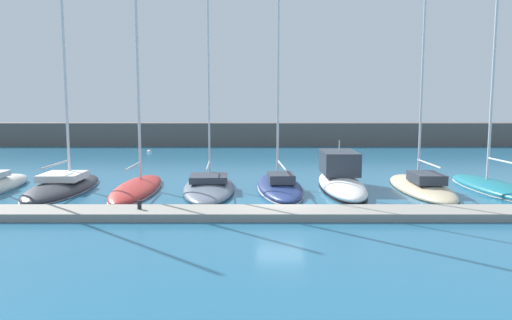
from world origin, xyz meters
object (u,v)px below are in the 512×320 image
(sailboat_charcoal_second, at_px, (62,186))
(sailboat_navy_fifth, at_px, (279,184))
(sailboat_sand_seventh, at_px, (421,186))
(sailboat_slate_fourth, at_px, (209,186))
(motorboat_white_sixth, at_px, (340,178))
(sailboat_red_third, at_px, (136,184))
(mooring_buoy_white, at_px, (149,152))
(sailboat_teal_eighth, at_px, (492,184))
(dock_bollard, at_px, (139,205))

(sailboat_charcoal_second, distance_m, sailboat_navy_fifth, 13.74)
(sailboat_navy_fifth, height_order, sailboat_sand_seventh, sailboat_navy_fifth)
(sailboat_slate_fourth, distance_m, motorboat_white_sixth, 8.41)
(sailboat_red_third, height_order, mooring_buoy_white, sailboat_red_third)
(sailboat_teal_eighth, bearing_deg, mooring_buoy_white, 45.90)
(sailboat_navy_fifth, height_order, dock_bollard, sailboat_navy_fifth)
(sailboat_charcoal_second, height_order, motorboat_white_sixth, sailboat_charcoal_second)
(sailboat_charcoal_second, bearing_deg, sailboat_sand_seventh, -90.82)
(sailboat_navy_fifth, bearing_deg, mooring_buoy_white, 26.93)
(sailboat_navy_fifth, height_order, motorboat_white_sixth, sailboat_navy_fifth)
(motorboat_white_sixth, relative_size, dock_bollard, 22.83)
(sailboat_teal_eighth, bearing_deg, sailboat_charcoal_second, 86.72)
(sailboat_red_third, bearing_deg, dock_bollard, -166.17)
(sailboat_teal_eighth, bearing_deg, dock_bollard, 105.99)
(mooring_buoy_white, bearing_deg, sailboat_red_third, -79.61)
(sailboat_slate_fourth, relative_size, sailboat_teal_eighth, 1.01)
(motorboat_white_sixth, bearing_deg, mooring_buoy_white, 37.53)
(sailboat_charcoal_second, distance_m, sailboat_slate_fourth, 9.27)
(sailboat_teal_eighth, height_order, mooring_buoy_white, sailboat_teal_eighth)
(sailboat_sand_seventh, bearing_deg, dock_bollard, 114.24)
(sailboat_navy_fifth, relative_size, sailboat_teal_eighth, 0.93)
(sailboat_charcoal_second, xyz_separation_m, sailboat_sand_seventh, (22.67, -0.12, -0.02))
(sailboat_red_third, bearing_deg, motorboat_white_sixth, -87.01)
(dock_bollard, bearing_deg, sailboat_charcoal_second, 132.27)
(sailboat_teal_eighth, xyz_separation_m, dock_bollard, (-20.63, -7.16, 0.22))
(sailboat_navy_fifth, bearing_deg, sailboat_sand_seventh, -94.61)
(sailboat_sand_seventh, distance_m, dock_bollard, 17.61)
(sailboat_sand_seventh, bearing_deg, motorboat_white_sixth, 84.37)
(sailboat_red_third, distance_m, sailboat_navy_fifth, 8.96)
(sailboat_charcoal_second, height_order, sailboat_teal_eighth, sailboat_teal_eighth)
(sailboat_navy_fifth, xyz_separation_m, sailboat_teal_eighth, (13.46, -0.19, 0.02))
(sailboat_charcoal_second, xyz_separation_m, sailboat_navy_fifth, (13.74, 0.13, 0.08))
(sailboat_red_third, bearing_deg, sailboat_slate_fourth, -85.56)
(sailboat_teal_eighth, bearing_deg, sailboat_navy_fifth, 86.04)
(sailboat_navy_fifth, distance_m, sailboat_sand_seventh, 8.94)
(sailboat_navy_fifth, height_order, sailboat_teal_eighth, sailboat_teal_eighth)
(sailboat_red_third, relative_size, sailboat_teal_eighth, 1.07)
(sailboat_sand_seventh, bearing_deg, sailboat_teal_eighth, -88.83)
(sailboat_slate_fourth, xyz_separation_m, sailboat_sand_seventh, (13.40, -0.10, -0.01))
(sailboat_slate_fourth, distance_m, sailboat_sand_seventh, 13.40)
(dock_bollard, bearing_deg, sailboat_sand_seventh, 23.80)
(sailboat_red_third, xyz_separation_m, dock_bollard, (1.77, -6.79, 0.16))
(sailboat_charcoal_second, bearing_deg, dock_bollard, -138.25)
(sailboat_slate_fourth, xyz_separation_m, sailboat_teal_eighth, (17.93, -0.04, 0.10))
(sailboat_slate_fourth, relative_size, sailboat_navy_fifth, 1.09)
(sailboat_red_third, distance_m, motorboat_white_sixth, 12.89)
(sailboat_charcoal_second, bearing_deg, sailboat_red_third, -95.61)
(motorboat_white_sixth, relative_size, sailboat_teal_eighth, 0.51)
(sailboat_charcoal_second, distance_m, motorboat_white_sixth, 17.67)
(sailboat_slate_fourth, relative_size, dock_bollard, 44.84)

